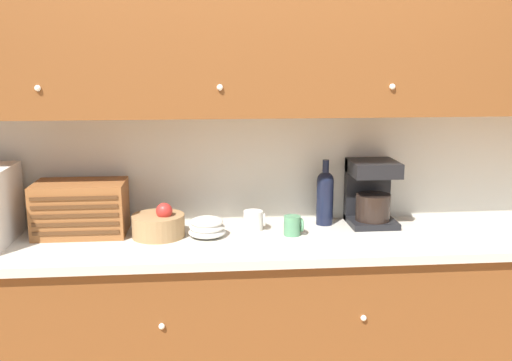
{
  "coord_description": "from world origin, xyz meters",
  "views": [
    {
      "loc": [
        -0.24,
        -2.82,
        1.72
      ],
      "look_at": [
        0.0,
        -0.21,
        1.16
      ],
      "focal_mm": 40.0,
      "sensor_mm": 36.0,
      "label": 1
    }
  ],
  "objects_px": {
    "fruit_basket": "(159,225)",
    "coffee_maker": "(371,192)",
    "bowl_stack_on_counter": "(207,227)",
    "mug_blue_second": "(254,220)",
    "bread_box": "(81,208)",
    "mug": "(293,226)",
    "wine_bottle": "(325,195)"
  },
  "relations": [
    {
      "from": "fruit_basket",
      "to": "coffee_maker",
      "type": "distance_m",
      "value": 1.05
    },
    {
      "from": "bread_box",
      "to": "wine_bottle",
      "type": "bearing_deg",
      "value": 2.88
    },
    {
      "from": "mug_blue_second",
      "to": "mug",
      "type": "distance_m",
      "value": 0.2
    },
    {
      "from": "fruit_basket",
      "to": "bowl_stack_on_counter",
      "type": "height_order",
      "value": "fruit_basket"
    },
    {
      "from": "fruit_basket",
      "to": "coffee_maker",
      "type": "bearing_deg",
      "value": 6.88
    },
    {
      "from": "mug",
      "to": "wine_bottle",
      "type": "xyz_separation_m",
      "value": [
        0.19,
        0.17,
        0.1
      ]
    },
    {
      "from": "bread_box",
      "to": "mug",
      "type": "xyz_separation_m",
      "value": [
        0.99,
        -0.11,
        -0.08
      ]
    },
    {
      "from": "mug_blue_second",
      "to": "coffee_maker",
      "type": "height_order",
      "value": "coffee_maker"
    },
    {
      "from": "bread_box",
      "to": "mug",
      "type": "height_order",
      "value": "bread_box"
    },
    {
      "from": "fruit_basket",
      "to": "mug",
      "type": "bearing_deg",
      "value": -2.98
    },
    {
      "from": "mug",
      "to": "mug_blue_second",
      "type": "bearing_deg",
      "value": 149.62
    },
    {
      "from": "bowl_stack_on_counter",
      "to": "mug",
      "type": "height_order",
      "value": "bowl_stack_on_counter"
    },
    {
      "from": "fruit_basket",
      "to": "bowl_stack_on_counter",
      "type": "relative_size",
      "value": 1.4
    },
    {
      "from": "bread_box",
      "to": "mug_blue_second",
      "type": "height_order",
      "value": "bread_box"
    },
    {
      "from": "bread_box",
      "to": "coffee_maker",
      "type": "bearing_deg",
      "value": 2.03
    },
    {
      "from": "bread_box",
      "to": "fruit_basket",
      "type": "xyz_separation_m",
      "value": [
        0.36,
        -0.08,
        -0.07
      ]
    },
    {
      "from": "bowl_stack_on_counter",
      "to": "wine_bottle",
      "type": "bearing_deg",
      "value": 14.73
    },
    {
      "from": "bowl_stack_on_counter",
      "to": "coffee_maker",
      "type": "height_order",
      "value": "coffee_maker"
    },
    {
      "from": "bread_box",
      "to": "mug",
      "type": "bearing_deg",
      "value": -6.25
    },
    {
      "from": "bread_box",
      "to": "mug_blue_second",
      "type": "distance_m",
      "value": 0.82
    },
    {
      "from": "bread_box",
      "to": "mug_blue_second",
      "type": "xyz_separation_m",
      "value": [
        0.81,
        -0.01,
        -0.08
      ]
    },
    {
      "from": "bowl_stack_on_counter",
      "to": "mug_blue_second",
      "type": "height_order",
      "value": "same"
    },
    {
      "from": "fruit_basket",
      "to": "coffee_maker",
      "type": "relative_size",
      "value": 0.75
    },
    {
      "from": "coffee_maker",
      "to": "fruit_basket",
      "type": "bearing_deg",
      "value": -173.12
    },
    {
      "from": "bread_box",
      "to": "wine_bottle",
      "type": "height_order",
      "value": "wine_bottle"
    },
    {
      "from": "mug_blue_second",
      "to": "coffee_maker",
      "type": "xyz_separation_m",
      "value": [
        0.59,
        0.06,
        0.11
      ]
    },
    {
      "from": "fruit_basket",
      "to": "bowl_stack_on_counter",
      "type": "distance_m",
      "value": 0.22
    },
    {
      "from": "mug_blue_second",
      "to": "mug",
      "type": "height_order",
      "value": "mug_blue_second"
    },
    {
      "from": "bread_box",
      "to": "wine_bottle",
      "type": "distance_m",
      "value": 1.18
    },
    {
      "from": "bowl_stack_on_counter",
      "to": "coffee_maker",
      "type": "xyz_separation_m",
      "value": [
        0.82,
        0.14,
        0.12
      ]
    },
    {
      "from": "fruit_basket",
      "to": "wine_bottle",
      "type": "xyz_separation_m",
      "value": [
        0.81,
        0.14,
        0.09
      ]
    },
    {
      "from": "bowl_stack_on_counter",
      "to": "coffee_maker",
      "type": "bearing_deg",
      "value": 10.05
    }
  ]
}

